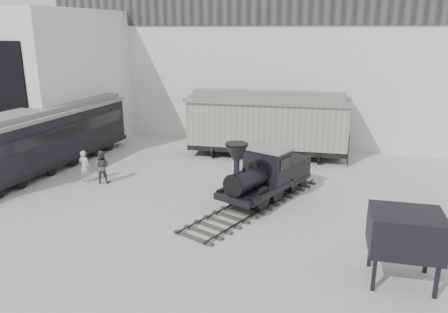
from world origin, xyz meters
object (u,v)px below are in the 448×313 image
(passenger_coach, at_px, (52,136))
(visitor_b, at_px, (101,167))
(visitor_a, at_px, (85,166))
(boxcar, at_px, (267,123))
(locomotive, at_px, (263,177))
(coal_hopper, at_px, (405,237))

(passenger_coach, relative_size, visitor_b, 7.15)
(visitor_a, distance_m, visitor_b, 0.94)
(boxcar, height_order, visitor_a, boxcar)
(locomotive, distance_m, visitor_b, 8.64)
(boxcar, bearing_deg, passenger_coach, -158.22)
(passenger_coach, distance_m, visitor_b, 4.61)
(visitor_a, distance_m, coal_hopper, 16.12)
(boxcar, xyz_separation_m, coal_hopper, (7.26, -12.69, -0.60))
(boxcar, xyz_separation_m, visitor_a, (-8.06, -7.72, -1.30))
(locomotive, bearing_deg, visitor_b, -159.15)
(passenger_coach, xyz_separation_m, visitor_a, (3.31, -1.70, -0.99))
(boxcar, xyz_separation_m, passenger_coach, (-11.37, -6.02, -0.31))
(boxcar, bearing_deg, visitor_a, -142.36)
(visitor_b, relative_size, coal_hopper, 0.74)
(locomotive, relative_size, coal_hopper, 3.81)
(locomotive, relative_size, passenger_coach, 0.72)
(visitor_a, bearing_deg, coal_hopper, 163.42)
(coal_hopper, bearing_deg, boxcar, 115.07)
(visitor_a, xyz_separation_m, coal_hopper, (15.32, -4.97, 0.70))
(passenger_coach, distance_m, visitor_a, 3.85)
(locomotive, distance_m, coal_hopper, 7.84)
(boxcar, distance_m, visitor_a, 11.24)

